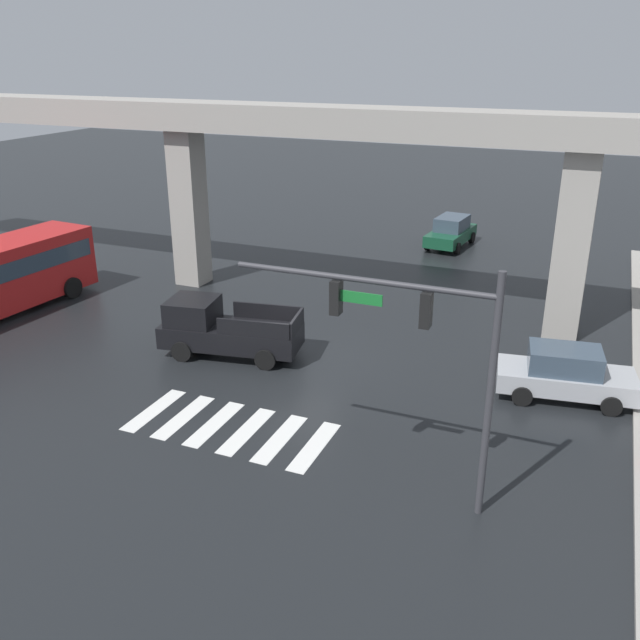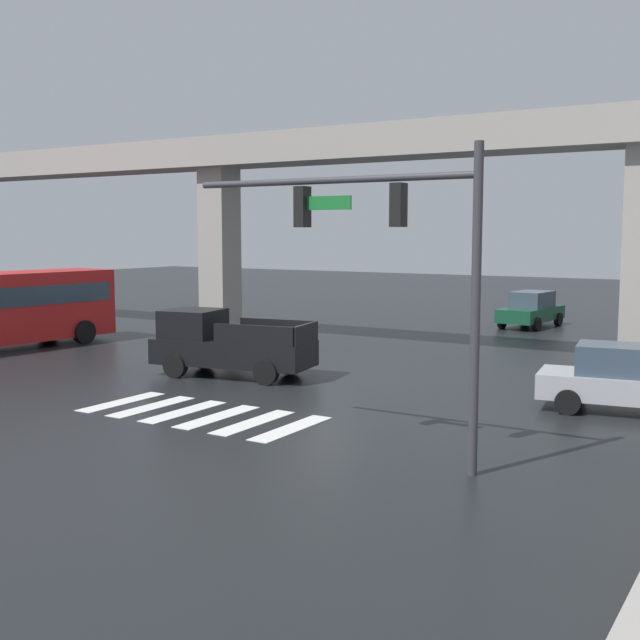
{
  "view_description": "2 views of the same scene",
  "coord_description": "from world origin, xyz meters",
  "px_view_note": "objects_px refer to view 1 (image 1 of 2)",
  "views": [
    {
      "loc": [
        9.43,
        -20.77,
        10.62
      ],
      "look_at": [
        0.52,
        0.51,
        1.46
      ],
      "focal_mm": 38.56,
      "sensor_mm": 36.0,
      "label": 1
    },
    {
      "loc": [
        12.8,
        -20.25,
        4.56
      ],
      "look_at": [
        -0.46,
        1.25,
        1.75
      ],
      "focal_mm": 44.43,
      "sensor_mm": 36.0,
      "label": 2
    }
  ],
  "objects_px": {
    "sedan_silver": "(565,374)",
    "traffic_signal_mast": "(420,338)",
    "pickup_truck": "(223,329)",
    "sedan_dark_green": "(451,232)"
  },
  "relations": [
    {
      "from": "traffic_signal_mast",
      "to": "sedan_dark_green",
      "type": "bearing_deg",
      "value": 100.4
    },
    {
      "from": "pickup_truck",
      "to": "sedan_dark_green",
      "type": "xyz_separation_m",
      "value": [
        4.41,
        18.07,
        -0.14
      ]
    },
    {
      "from": "sedan_silver",
      "to": "traffic_signal_mast",
      "type": "distance_m",
      "value": 8.47
    },
    {
      "from": "sedan_silver",
      "to": "traffic_signal_mast",
      "type": "height_order",
      "value": "traffic_signal_mast"
    },
    {
      "from": "pickup_truck",
      "to": "sedan_silver",
      "type": "xyz_separation_m",
      "value": [
        11.9,
        1.27,
        -0.14
      ]
    },
    {
      "from": "pickup_truck",
      "to": "sedan_dark_green",
      "type": "relative_size",
      "value": 1.2
    },
    {
      "from": "sedan_silver",
      "to": "sedan_dark_green",
      "type": "height_order",
      "value": "same"
    },
    {
      "from": "sedan_silver",
      "to": "traffic_signal_mast",
      "type": "xyz_separation_m",
      "value": [
        -3.11,
        -7.05,
        3.53
      ]
    },
    {
      "from": "sedan_silver",
      "to": "traffic_signal_mast",
      "type": "bearing_deg",
      "value": -113.79
    },
    {
      "from": "pickup_truck",
      "to": "traffic_signal_mast",
      "type": "distance_m",
      "value": 11.05
    }
  ]
}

